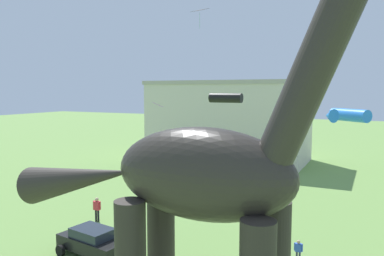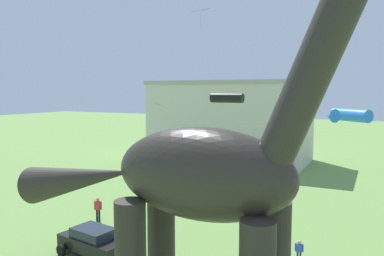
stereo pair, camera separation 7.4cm
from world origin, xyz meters
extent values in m
cylinder|color=#2D2823|center=(-2.10, 5.88, 2.57)|extent=(1.19, 1.19, 5.14)
ellipsoid|color=#2D2823|center=(0.36, 4.74, 6.18)|extent=(7.03, 3.03, 3.46)
cylinder|color=#2D2823|center=(4.92, 4.74, 11.72)|extent=(5.05, 1.30, 10.01)
cone|color=#2D2823|center=(-5.54, 4.74, 5.39)|extent=(6.18, 1.73, 2.93)
cube|color=black|center=(-8.01, 8.34, 0.67)|extent=(4.43, 2.43, 0.72)
cube|color=#232B35|center=(-8.01, 8.34, 1.29)|extent=(2.49, 1.91, 0.52)
cylinder|color=black|center=(-6.46, 9.23, 0.31)|extent=(0.65, 0.32, 0.62)
cylinder|color=black|center=(-9.56, 9.23, 0.31)|extent=(0.65, 0.32, 0.62)
cylinder|color=black|center=(-9.56, 7.45, 0.31)|extent=(0.65, 0.32, 0.62)
cube|color=blue|center=(2.57, 12.39, 0.84)|extent=(0.34, 0.21, 0.44)
sphere|color=tan|center=(2.57, 12.39, 1.16)|extent=(0.19, 0.19, 0.19)
cylinder|color=blue|center=(2.38, 12.39, 0.86)|extent=(0.08, 0.08, 0.42)
cylinder|color=blue|center=(2.77, 12.39, 0.86)|extent=(0.08, 0.08, 0.42)
cylinder|color=black|center=(-11.52, 12.81, 0.43)|extent=(0.14, 0.14, 0.86)
cylinder|color=black|center=(-11.31, 12.81, 0.43)|extent=(0.14, 0.14, 0.86)
cube|color=#D1333D|center=(-11.42, 12.81, 1.16)|extent=(0.46, 0.29, 0.61)
sphere|color=tan|center=(-11.42, 12.81, 1.60)|extent=(0.27, 0.27, 0.27)
cylinder|color=#D1333D|center=(-11.68, 12.81, 1.19)|extent=(0.11, 0.11, 0.58)
cylinder|color=#D1333D|center=(-11.15, 12.81, 1.19)|extent=(0.11, 0.11, 0.58)
cylinder|color=black|center=(-5.53, 22.58, 8.59)|extent=(2.93, 0.97, 0.81)
cone|color=green|center=(-5.44, 24.16, 8.59)|extent=(0.77, 0.89, 0.85)
cube|color=purple|center=(-12.32, 22.71, 7.92)|extent=(1.50, 1.56, 0.40)
cube|color=black|center=(-4.82, 15.73, 14.54)|extent=(1.19, 0.98, 0.24)
cylinder|color=green|center=(-4.82, 15.73, 13.86)|extent=(0.01, 0.01, 1.04)
cylinder|color=#287AE5|center=(4.44, 19.13, 7.62)|extent=(2.75, 2.60, 0.83)
cone|color=#287AE5|center=(3.35, 17.92, 7.62)|extent=(1.13, 1.14, 0.87)
cube|color=beige|center=(-11.60, 39.71, 4.99)|extent=(20.04, 9.91, 9.98)
cube|color=#ABA396|center=(-11.60, 39.71, 10.23)|extent=(20.44, 10.11, 0.50)
camera|label=1|loc=(6.05, -7.89, 9.23)|focal=35.80mm
camera|label=2|loc=(6.11, -7.86, 9.23)|focal=35.80mm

